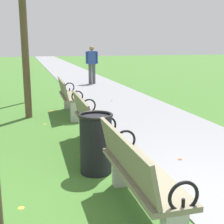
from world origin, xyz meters
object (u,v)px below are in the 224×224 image
park_bench_3 (69,96)px  trash_bin (96,143)px  pedestrian_walking (92,63)px  park_bench_1 (137,173)px  park_bench_2 (91,120)px

park_bench_3 → trash_bin: bearing=-92.3°
park_bench_3 → pedestrian_walking: (1.83, 5.75, 0.44)m
park_bench_1 → pedestrian_walking: size_ratio=0.99×
pedestrian_walking → park_bench_2: bearing=-102.3°
park_bench_2 → park_bench_3: size_ratio=1.00×
pedestrian_walking → park_bench_3: bearing=-107.7°
park_bench_3 → pedestrian_walking: 6.05m
park_bench_1 → park_bench_3: same height
park_bench_2 → pedestrian_walking: (1.83, 8.39, 0.44)m
pedestrian_walking → trash_bin: bearing=-101.8°
park_bench_2 → pedestrian_walking: pedestrian_walking is taller
park_bench_2 → trash_bin: size_ratio=1.92×
park_bench_1 → park_bench_2: bearing=90.0°
park_bench_3 → trash_bin: 3.69m
park_bench_1 → trash_bin: (-0.15, 1.25, -0.06)m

